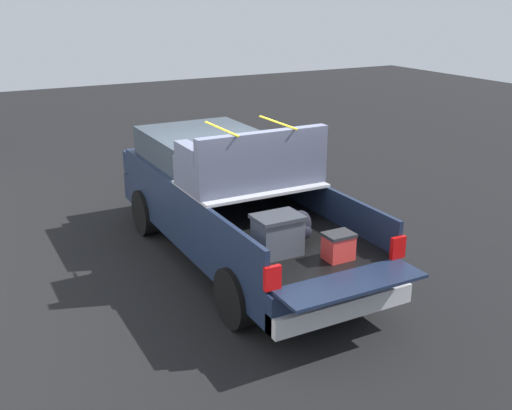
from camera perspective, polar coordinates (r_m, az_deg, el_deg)
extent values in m
plane|color=black|center=(9.52, -1.71, -5.20)|extent=(40.00, 40.00, 0.00)
cube|color=#162138|center=(9.28, -1.75, -1.76)|extent=(5.50, 1.92, 0.48)
cube|color=black|center=(8.20, 1.98, -2.74)|extent=(2.80, 1.80, 0.04)
cube|color=#162138|center=(7.72, -3.99, -2.39)|extent=(2.80, 0.06, 0.50)
cube|color=#162138|center=(8.59, 7.37, -0.20)|extent=(2.80, 0.06, 0.50)
cube|color=#162138|center=(9.26, -2.25, 1.39)|extent=(0.06, 1.80, 0.50)
cube|color=#162138|center=(6.93, 8.99, -7.31)|extent=(0.55, 1.80, 0.04)
cube|color=#B2B2B7|center=(8.67, -0.55, 2.02)|extent=(1.25, 1.92, 0.04)
cube|color=#162138|center=(10.29, -5.15, 3.18)|extent=(2.30, 1.92, 0.50)
cube|color=#2D3842|center=(10.07, -5.00, 5.66)|extent=(1.94, 1.76, 0.46)
cube|color=#162138|center=(11.51, -7.81, 4.53)|extent=(0.40, 1.82, 0.38)
cube|color=#B2B2B7|center=(7.22, 8.09, -9.52)|extent=(0.24, 1.92, 0.24)
cube|color=red|center=(6.61, 1.56, -6.91)|extent=(0.06, 0.20, 0.28)
cube|color=red|center=(7.56, 13.26, -3.94)|extent=(0.06, 0.20, 0.28)
cylinder|color=black|center=(10.57, -10.27, -0.64)|extent=(0.78, 0.30, 0.78)
cylinder|color=black|center=(11.20, -1.71, 0.81)|extent=(0.78, 0.30, 0.78)
cylinder|color=black|center=(7.59, -1.77, -8.67)|extent=(0.78, 0.30, 0.78)
cylinder|color=black|center=(8.43, 9.05, -5.90)|extent=(0.78, 0.30, 0.78)
cube|color=#474C56|center=(7.45, 2.05, -3.01)|extent=(0.40, 0.55, 0.46)
cube|color=#31353C|center=(7.36, 2.07, -1.17)|extent=(0.44, 0.59, 0.05)
ellipsoid|color=black|center=(7.87, 4.11, -1.97)|extent=(0.20, 0.35, 0.42)
ellipsoid|color=black|center=(7.80, 4.53, -2.66)|extent=(0.09, 0.25, 0.18)
cube|color=red|center=(7.40, 7.79, -4.02)|extent=(0.26, 0.34, 0.30)
cube|color=#262628|center=(7.34, 7.85, -2.80)|extent=(0.28, 0.36, 0.04)
cube|color=#4C5166|center=(8.60, -0.55, 3.48)|extent=(0.95, 1.97, 0.42)
cube|color=#4C5166|center=(8.16, 0.73, 5.58)|extent=(0.16, 1.97, 0.40)
cube|color=#4C5166|center=(8.21, -6.22, 4.90)|extent=(0.71, 0.20, 0.22)
cube|color=#4C5166|center=(9.00, 4.32, 6.24)|extent=(0.71, 0.20, 0.22)
cube|color=yellow|center=(8.26, -3.31, 7.22)|extent=(1.05, 0.03, 0.02)
cube|color=yellow|center=(8.66, 2.06, 7.81)|extent=(1.05, 0.03, 0.02)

